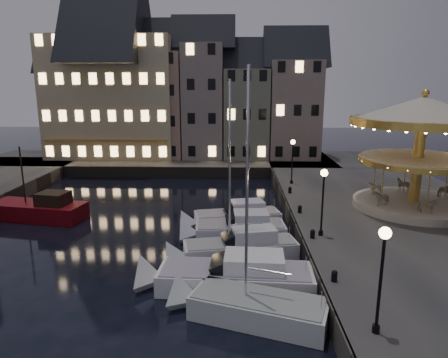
{
  "coord_description": "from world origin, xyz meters",
  "views": [
    {
      "loc": [
        1.92,
        -22.41,
        10.29
      ],
      "look_at": [
        1.0,
        8.0,
        3.2
      ],
      "focal_mm": 32.0,
      "sensor_mm": 36.0,
      "label": 1
    }
  ],
  "objects_px": {
    "streetlamp_b": "(323,193)",
    "motorboat_a": "(246,307)",
    "bollard_b": "(313,233)",
    "bollard_c": "(300,209)",
    "bollard_d": "(290,190)",
    "motorboat_c": "(234,249)",
    "motorboat_b": "(228,277)",
    "streetlamp_c": "(292,155)",
    "motorboat_d": "(234,230)",
    "carousel": "(421,131)",
    "motorboat_e": "(232,219)",
    "bollard_a": "(334,275)",
    "red_fishing_boat": "(40,210)",
    "streetlamp_a": "(382,265)"
  },
  "relations": [
    {
      "from": "bollard_b",
      "to": "bollard_c",
      "type": "height_order",
      "value": "same"
    },
    {
      "from": "motorboat_c",
      "to": "carousel",
      "type": "xyz_separation_m",
      "value": [
        13.53,
        6.79,
        6.42
      ]
    },
    {
      "from": "motorboat_a",
      "to": "motorboat_b",
      "type": "bearing_deg",
      "value": 108.48
    },
    {
      "from": "motorboat_b",
      "to": "motorboat_a",
      "type": "bearing_deg",
      "value": -71.52
    },
    {
      "from": "bollard_a",
      "to": "bollard_d",
      "type": "bearing_deg",
      "value": 90.0
    },
    {
      "from": "bollard_d",
      "to": "motorboat_a",
      "type": "relative_size",
      "value": 0.05
    },
    {
      "from": "bollard_a",
      "to": "motorboat_b",
      "type": "height_order",
      "value": "motorboat_b"
    },
    {
      "from": "bollard_c",
      "to": "motorboat_a",
      "type": "height_order",
      "value": "motorboat_a"
    },
    {
      "from": "motorboat_d",
      "to": "motorboat_c",
      "type": "bearing_deg",
      "value": -90.09
    },
    {
      "from": "motorboat_a",
      "to": "motorboat_b",
      "type": "relative_size",
      "value": 1.32
    },
    {
      "from": "bollard_d",
      "to": "motorboat_e",
      "type": "relative_size",
      "value": 0.08
    },
    {
      "from": "bollard_c",
      "to": "motorboat_b",
      "type": "height_order",
      "value": "motorboat_b"
    },
    {
      "from": "motorboat_e",
      "to": "motorboat_a",
      "type": "bearing_deg",
      "value": -86.33
    },
    {
      "from": "motorboat_a",
      "to": "motorboat_d",
      "type": "distance_m",
      "value": 9.58
    },
    {
      "from": "motorboat_c",
      "to": "motorboat_e",
      "type": "distance_m",
      "value": 5.84
    },
    {
      "from": "bollard_c",
      "to": "streetlamp_a",
      "type": "bearing_deg",
      "value": -87.63
    },
    {
      "from": "motorboat_a",
      "to": "motorboat_d",
      "type": "bearing_deg",
      "value": 93.56
    },
    {
      "from": "streetlamp_c",
      "to": "bollard_b",
      "type": "relative_size",
      "value": 7.32
    },
    {
      "from": "streetlamp_b",
      "to": "bollard_d",
      "type": "xyz_separation_m",
      "value": [
        -0.6,
        10.0,
        -2.41
      ]
    },
    {
      "from": "motorboat_d",
      "to": "carousel",
      "type": "distance_m",
      "value": 15.38
    },
    {
      "from": "motorboat_a",
      "to": "motorboat_c",
      "type": "bearing_deg",
      "value": 95.5
    },
    {
      "from": "motorboat_b",
      "to": "carousel",
      "type": "bearing_deg",
      "value": 36.87
    },
    {
      "from": "bollard_a",
      "to": "motorboat_b",
      "type": "distance_m",
      "value": 5.38
    },
    {
      "from": "bollard_d",
      "to": "carousel",
      "type": "distance_m",
      "value": 11.11
    },
    {
      "from": "motorboat_d",
      "to": "motorboat_e",
      "type": "bearing_deg",
      "value": 94.06
    },
    {
      "from": "streetlamp_c",
      "to": "motorboat_d",
      "type": "bearing_deg",
      "value": -115.91
    },
    {
      "from": "streetlamp_c",
      "to": "motorboat_b",
      "type": "xyz_separation_m",
      "value": [
        -5.66,
        -17.94,
        -3.37
      ]
    },
    {
      "from": "bollard_b",
      "to": "motorboat_b",
      "type": "bearing_deg",
      "value": -142.11
    },
    {
      "from": "motorboat_b",
      "to": "motorboat_e",
      "type": "xyz_separation_m",
      "value": [
        0.12,
        9.41,
        -0.01
      ]
    },
    {
      "from": "motorboat_c",
      "to": "motorboat_d",
      "type": "bearing_deg",
      "value": 89.91
    },
    {
      "from": "red_fishing_boat",
      "to": "bollard_a",
      "type": "bearing_deg",
      "value": -31.36
    },
    {
      "from": "bollard_a",
      "to": "carousel",
      "type": "distance_m",
      "value": 15.78
    },
    {
      "from": "bollard_c",
      "to": "motorboat_c",
      "type": "bearing_deg",
      "value": -131.64
    },
    {
      "from": "motorboat_a",
      "to": "motorboat_c",
      "type": "height_order",
      "value": "motorboat_a"
    },
    {
      "from": "streetlamp_a",
      "to": "motorboat_c",
      "type": "height_order",
      "value": "motorboat_c"
    },
    {
      "from": "motorboat_d",
      "to": "bollard_a",
      "type": "bearing_deg",
      "value": -60.61
    },
    {
      "from": "streetlamp_c",
      "to": "motorboat_c",
      "type": "bearing_deg",
      "value": -110.5
    },
    {
      "from": "bollard_d",
      "to": "motorboat_c",
      "type": "xyz_separation_m",
      "value": [
        -4.77,
        -10.86,
        -0.93
      ]
    },
    {
      "from": "motorboat_b",
      "to": "red_fishing_boat",
      "type": "xyz_separation_m",
      "value": [
        -15.14,
        10.75,
        0.05
      ]
    },
    {
      "from": "streetlamp_c",
      "to": "motorboat_b",
      "type": "relative_size",
      "value": 0.46
    },
    {
      "from": "bollard_b",
      "to": "red_fishing_boat",
      "type": "relative_size",
      "value": 0.07
    },
    {
      "from": "streetlamp_b",
      "to": "motorboat_a",
      "type": "distance_m",
      "value": 9.24
    },
    {
      "from": "motorboat_d",
      "to": "red_fishing_boat",
      "type": "relative_size",
      "value": 0.91
    },
    {
      "from": "bollard_a",
      "to": "motorboat_c",
      "type": "distance_m",
      "value": 7.07
    },
    {
      "from": "bollard_c",
      "to": "red_fishing_boat",
      "type": "relative_size",
      "value": 0.07
    },
    {
      "from": "streetlamp_c",
      "to": "carousel",
      "type": "height_order",
      "value": "carousel"
    },
    {
      "from": "red_fishing_boat",
      "to": "carousel",
      "type": "xyz_separation_m",
      "value": [
        28.96,
        -0.39,
        6.39
      ]
    },
    {
      "from": "motorboat_d",
      "to": "motorboat_e",
      "type": "distance_m",
      "value": 2.52
    },
    {
      "from": "bollard_c",
      "to": "carousel",
      "type": "xyz_separation_m",
      "value": [
        8.76,
        1.43,
        5.49
      ]
    },
    {
      "from": "carousel",
      "to": "bollard_b",
      "type": "bearing_deg",
      "value": -143.73
    }
  ]
}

